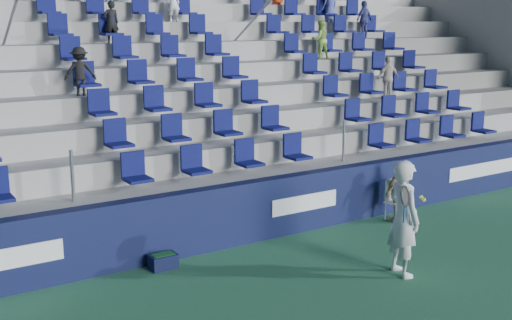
{
  "coord_description": "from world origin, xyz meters",
  "views": [
    {
      "loc": [
        -6.09,
        -6.98,
        4.23
      ],
      "look_at": [
        0.2,
        2.8,
        1.7
      ],
      "focal_mm": 45.0,
      "sensor_mm": 36.0,
      "label": 1
    }
  ],
  "objects": [
    {
      "name": "ground",
      "position": [
        0.0,
        0.0,
        0.0
      ],
      "size": [
        70.0,
        70.0,
        0.0
      ],
      "primitive_type": "plane",
      "color": "#2F6F48",
      "rests_on": "ground"
    },
    {
      "name": "sponsor_wall",
      "position": [
        0.0,
        3.15,
        0.6
      ],
      "size": [
        24.0,
        0.32,
        1.2
      ],
      "color": "#10153B",
      "rests_on": "ground"
    },
    {
      "name": "grandstand",
      "position": [
        -0.0,
        8.24,
        2.14
      ],
      "size": [
        24.0,
        8.17,
        6.63
      ],
      "color": "#9B9B96",
      "rests_on": "ground"
    },
    {
      "name": "tennis_player",
      "position": [
        1.56,
        0.33,
        0.99
      ],
      "size": [
        0.71,
        0.8,
        1.98
      ],
      "color": "silver",
      "rests_on": "ground"
    },
    {
      "name": "line_judge_chair",
      "position": [
        3.63,
        2.64,
        0.51
      ],
      "size": [
        0.48,
        0.49,
        0.9
      ],
      "color": "white",
      "rests_on": "ground"
    },
    {
      "name": "line_judge",
      "position": [
        3.63,
        2.5,
        0.65
      ],
      "size": [
        0.79,
        0.38,
        1.3
      ],
      "primitive_type": "imported",
      "rotation": [
        0.0,
        0.0,
        3.22
      ],
      "color": "tan",
      "rests_on": "ground"
    },
    {
      "name": "ball_bin",
      "position": [
        -1.76,
        2.75,
        0.14
      ],
      "size": [
        0.47,
        0.31,
        0.26
      ],
      "color": "#0F1438",
      "rests_on": "ground"
    }
  ]
}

